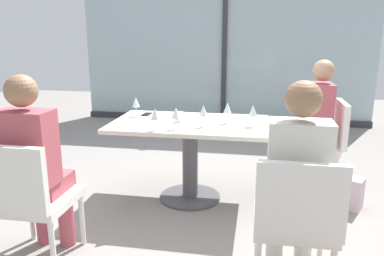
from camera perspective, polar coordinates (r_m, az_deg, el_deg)
ground_plane at (r=3.60m, az=-0.28°, el=-10.48°), size 12.00×12.00×0.00m
window_wall_backdrop at (r=6.45m, az=4.92°, el=11.56°), size 4.85×0.10×2.70m
dining_table_main at (r=3.41m, az=-0.29°, el=-2.06°), size 1.38×0.83×0.73m
chair_far_right at (r=3.88m, az=19.13°, el=-1.63°), size 0.50×0.46×0.87m
chair_front_right at (r=2.25m, az=15.38°, el=-12.85°), size 0.46×0.50×0.87m
chair_front_left at (r=2.65m, az=-23.48°, el=-9.35°), size 0.46×0.50×0.87m
person_far_right at (r=3.82m, az=17.76°, el=1.37°), size 0.39×0.34×1.26m
person_front_right at (r=2.27m, az=15.48°, el=-7.02°), size 0.34×0.39×1.26m
person_front_left at (r=2.67m, az=-22.64°, el=-4.45°), size 0.34×0.39×1.26m
wine_glass_0 at (r=3.60m, az=-8.45°, el=3.81°), size 0.07×0.07×0.18m
wine_glass_1 at (r=3.17m, az=1.73°, el=2.53°), size 0.07×0.07×0.18m
wine_glass_2 at (r=3.08m, az=-2.44°, el=2.21°), size 0.07×0.07×0.18m
wine_glass_3 at (r=3.06m, az=-5.58°, el=2.05°), size 0.07×0.07×0.18m
wine_glass_4 at (r=3.22m, az=9.17°, el=2.53°), size 0.07×0.07×0.18m
wine_glass_5 at (r=3.30m, az=5.36°, el=2.94°), size 0.07×0.07×0.18m
coffee_cup at (r=3.36m, az=-1.93°, el=1.69°), size 0.08×0.08×0.09m
cell_phone_on_table at (r=3.69m, az=-6.83°, el=2.08°), size 0.08×0.15×0.01m
handbag_0 at (r=3.64m, az=21.97°, el=-8.86°), size 0.34×0.28×0.28m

